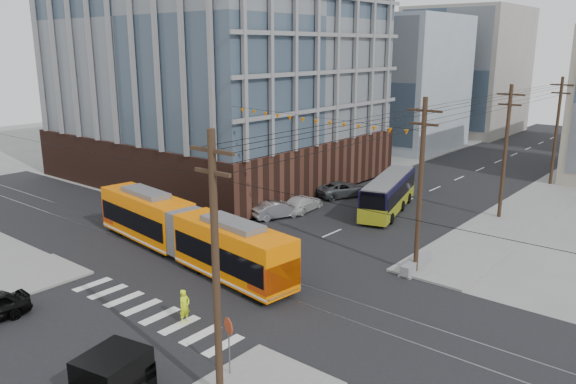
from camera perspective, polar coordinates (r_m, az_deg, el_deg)
name	(u,v)px	position (r m, az deg, el deg)	size (l,w,h in m)	color
ground	(193,293)	(33.43, -9.64, -10.12)	(160.00, 160.00, 0.00)	slate
office_building	(214,42)	(62.18, -7.57, 14.84)	(30.00, 25.00, 28.60)	#381E16
bg_bldg_nw_near	(389,82)	(82.32, 10.22, 10.94)	(18.00, 16.00, 18.00)	#8C99A5
bg_bldg_nw_far	(466,71)	(99.00, 17.62, 11.64)	(16.00, 18.00, 20.00)	gray
utility_pole_near	(216,272)	(21.75, -7.33, -8.09)	(0.30, 0.30, 11.00)	black
streetcar	(186,232)	(38.08, -10.32, -4.07)	(19.05, 2.68, 3.67)	#FF7500
city_bus	(389,194)	(49.23, 10.18, -0.15)	(2.36, 10.91, 3.09)	black
parked_car_silver	(277,210)	(46.66, -1.14, -1.80)	(1.50, 4.31, 1.42)	#A7A9B0
parked_car_white	(302,203)	(48.64, 1.47, -1.16)	(1.91, 4.71, 1.37)	silver
parked_car_grey	(342,189)	(53.51, 5.55, 0.29)	(2.42, 5.24, 1.46)	#464B50
pedestrian	(185,306)	(29.87, -10.46, -11.35)	(0.66, 0.43, 1.81)	#DBFF15
stop_sign	(229,349)	(25.00, -5.99, -15.62)	(0.79, 0.79, 2.59)	#A83617
jersey_barrier	(416,264)	(37.06, 12.87, -7.15)	(0.82, 3.66, 0.73)	gray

